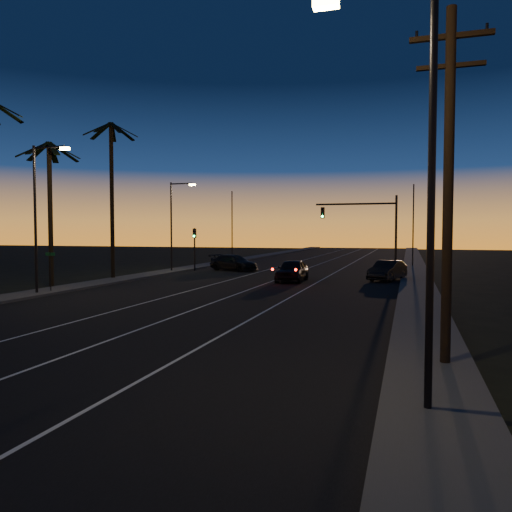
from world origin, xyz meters
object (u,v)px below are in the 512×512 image
(cross_car, at_px, (234,263))
(right_car, at_px, (387,271))
(lead_car, at_px, (292,270))
(utility_pole, at_px, (448,179))
(signal_mast, at_px, (368,221))

(cross_car, bearing_deg, right_car, -21.76)
(cross_car, bearing_deg, lead_car, -47.69)
(lead_car, xyz_separation_m, cross_car, (-7.88, 8.65, -0.07))
(utility_pole, xyz_separation_m, lead_car, (-9.63, 22.73, -4.45))
(signal_mast, height_order, cross_car, signal_mast)
(utility_pole, relative_size, cross_car, 1.73)
(right_car, bearing_deg, lead_car, -159.00)
(signal_mast, relative_size, cross_car, 1.23)
(right_car, xyz_separation_m, cross_car, (-14.91, 5.95, -0.00))
(signal_mast, bearing_deg, right_car, -67.76)
(cross_car, bearing_deg, signal_mast, -6.10)
(lead_car, bearing_deg, cross_car, 132.31)
(signal_mast, height_order, lead_car, signal_mast)
(lead_car, distance_m, right_car, 7.53)
(utility_pole, xyz_separation_m, right_car, (-2.60, 25.43, -4.52))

